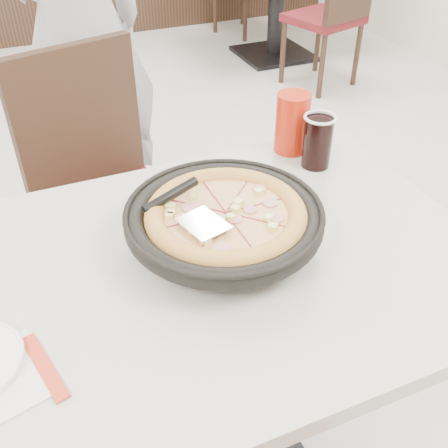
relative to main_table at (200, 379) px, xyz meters
name	(u,v)px	position (x,y,z in m)	size (l,w,h in m)	color
floor	(111,346)	(-0.15, 0.52, -0.38)	(7.00, 7.00, 0.00)	#A6A7A2
main_table	(200,379)	(0.00, 0.00, 0.00)	(1.20, 0.80, 0.75)	beige
chair_far	(118,208)	(-0.03, 0.65, 0.10)	(0.42, 0.42, 0.95)	black
trivet	(212,239)	(0.05, 0.04, 0.39)	(0.12, 0.12, 0.04)	black
pizza_pan	(224,227)	(0.08, 0.04, 0.42)	(0.36, 0.36, 0.01)	black
pizza	(226,221)	(0.08, 0.03, 0.44)	(0.34, 0.34, 0.02)	gold
pizza_server	(203,223)	(0.02, 0.00, 0.47)	(0.07, 0.09, 0.00)	silver
cola_glass	(317,143)	(0.43, 0.24, 0.44)	(0.07, 0.07, 0.13)	black
red_cup	(292,123)	(0.41, 0.34, 0.45)	(0.09, 0.09, 0.16)	#B8200C
diner_person	(78,30)	(0.02, 1.23, 0.50)	(0.64, 0.42, 1.75)	#ABABB0
bg_table_right	(276,7)	(1.76, 2.95, 0.00)	(1.20, 0.80, 0.75)	beige
bg_chair_right_near	(324,15)	(1.77, 2.31, 0.10)	(0.42, 0.42, 0.95)	black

